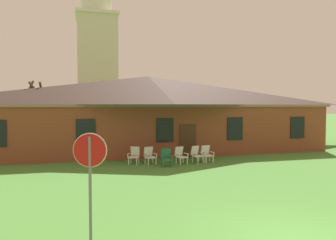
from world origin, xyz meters
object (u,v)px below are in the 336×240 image
stop_sign (90,166)px  lawn_chair_far_side (207,153)px  lawn_chair_left_end (166,157)px  lawn_chair_right_end (197,154)px  lawn_chair_by_porch (134,155)px  lawn_chair_near_door (150,155)px  lawn_chair_middle (181,155)px

stop_sign → lawn_chair_far_side: 12.24m
lawn_chair_left_end → lawn_chair_right_end: (2.01, 0.69, 0.00)m
lawn_chair_by_porch → lawn_chair_far_side: bearing=-7.6°
lawn_chair_by_porch → lawn_chair_near_door: size_ratio=1.00×
lawn_chair_left_end → lawn_chair_right_end: size_ratio=1.00×
lawn_chair_left_end → lawn_chair_middle: bearing=29.9°
lawn_chair_by_porch → lawn_chair_far_side: size_ratio=1.00×
lawn_chair_far_side → lawn_chair_left_end: bearing=-164.6°
lawn_chair_left_end → lawn_chair_right_end: bearing=19.0°
lawn_chair_right_end → stop_sign: bearing=-122.1°
lawn_chair_by_porch → lawn_chair_middle: same height
lawn_chair_left_end → lawn_chair_near_door: bearing=127.7°
lawn_chair_middle → lawn_chair_far_side: same height
lawn_chair_near_door → lawn_chair_right_end: size_ratio=1.00×
lawn_chair_left_end → lawn_chair_far_side: size_ratio=1.00×
lawn_chair_middle → lawn_chair_far_side: bearing=5.4°
lawn_chair_near_door → lawn_chair_far_side: size_ratio=1.00×
lawn_chair_left_end → lawn_chair_far_side: 2.73m
lawn_chair_near_door → lawn_chair_right_end: (2.73, -0.25, 0.00)m
lawn_chair_by_porch → lawn_chair_middle: 2.63m
lawn_chair_left_end → stop_sign: bearing=-114.7°
lawn_chair_by_porch → lawn_chair_left_end: size_ratio=1.00×
lawn_chair_near_door → lawn_chair_left_end: (0.72, -0.94, 0.00)m
lawn_chair_near_door → lawn_chair_middle: size_ratio=1.00×
lawn_chair_near_door → lawn_chair_right_end: bearing=-5.2°
lawn_chair_left_end → lawn_chair_middle: same height
lawn_chair_near_door → lawn_chair_far_side: same height
lawn_chair_by_porch → lawn_chair_right_end: bearing=-9.4°
lawn_chair_near_door → lawn_chair_far_side: (3.36, -0.21, 0.00)m
lawn_chair_near_door → lawn_chair_right_end: same height
lawn_chair_middle → lawn_chair_far_side: (1.64, 0.16, 0.00)m
stop_sign → lawn_chair_by_porch: bearing=75.5°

